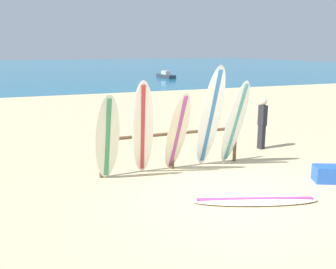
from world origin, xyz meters
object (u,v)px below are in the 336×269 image
Objects in this scene: surfboard_leaning_far_left at (107,138)px; surfboard_lying_on_sand at (255,200)px; surfboard_leaning_center_right at (235,123)px; surfboard_leaning_center_left at (177,132)px; small_boat_offshore at (166,75)px; surfboard_leaning_left at (143,129)px; surfboard_leaning_center at (210,118)px; beachgoer_standing at (262,121)px; surfboard_rack at (172,141)px; cooler_box at (328,174)px.

surfboard_leaning_far_left reaches higher than surfboard_lying_on_sand.
surfboard_leaning_far_left is at bearing -179.95° from surfboard_leaning_center_right.
surfboard_leaning_center_left is 28.62m from small_boat_offshore.
surfboard_leaning_left is 1.67m from surfboard_leaning_center.
surfboard_leaning_center is 1.02× the size of surfboard_lying_on_sand.
beachgoer_standing is (2.28, 1.10, -0.45)m from surfboard_leaning_center.
small_boat_offshore is at bearing 69.71° from surfboard_rack.
cooler_box is (2.88, -2.06, -0.51)m from surfboard_rack.
surfboard_lying_on_sand is at bearing -92.11° from surfboard_leaning_center.
small_boat_offshore is at bearing 69.93° from surfboard_leaning_center_left.
surfboard_rack is 6.00× the size of cooler_box.
surfboard_leaning_far_left is at bearing -177.64° from cooler_box.
surfboard_leaning_left is 3.75× the size of cooler_box.
surfboard_leaning_center_left is 0.88m from surfboard_leaning_center.
beachgoer_standing is at bearing 25.80° from surfboard_leaning_center.
surfboard_leaning_left is at bearing -0.82° from surfboard_leaning_far_left.
surfboard_leaning_center reaches higher than surfboard_leaning_center_left.
cooler_box is at bearing -39.96° from surfboard_leaning_center.
surfboard_rack is 1.62m from surfboard_leaning_center_right.
surfboard_rack is at bearing 157.52° from surfboard_leaning_center.
surfboard_leaning_far_left is 3.34m from surfboard_lying_on_sand.
surfboard_leaning_far_left is at bearing 138.28° from surfboard_lying_on_sand.
surfboard_leaning_center_left is 0.77× the size of surfboard_leaning_center.
surfboard_lying_on_sand is (-0.08, -2.06, -1.24)m from surfboard_leaning_center.
surfboard_leaning_left is 1.04× the size of surfboard_leaning_center_right.
surfboard_leaning_left is 0.88× the size of surfboard_leaning_center.
surfboard_rack is 1.45× the size of surfboard_lying_on_sand.
surfboard_leaning_center_left is at bearing 172.74° from cooler_box.
cooler_box is (3.72, -1.77, -0.94)m from surfboard_leaning_left.
surfboard_leaning_center is at bearing 87.89° from surfboard_lying_on_sand.
surfboard_leaning_center is (1.66, -0.05, 0.15)m from surfboard_leaning_left.
surfboard_leaning_far_left is at bearing 179.18° from surfboard_leaning_left.
surfboard_leaning_left is 1.14× the size of surfboard_leaning_center_left.
surfboard_lying_on_sand is 0.78× the size of small_boat_offshore.
beachgoer_standing is (3.11, 0.76, 0.13)m from surfboard_rack.
small_boat_offshore reaches higher than cooler_box.
surfboard_rack is 2.40× the size of beachgoer_standing.
surfboard_rack is 1.83× the size of surfboard_leaning_far_left.
surfboard_leaning_far_left is 29.18m from small_boat_offshore.
surfboard_leaning_left is 0.71× the size of small_boat_offshore.
surfboard_leaning_center_right is (0.72, 0.07, -0.19)m from surfboard_leaning_center.
surfboard_rack is at bearing 89.39° from surfboard_leaning_center_left.
surfboard_leaning_left is at bearing -111.64° from small_boat_offshore.
surfboard_leaning_far_left is 0.77× the size of surfboard_leaning_center.
surfboard_leaning_center_left is 1.56m from surfboard_leaning_center_right.
surfboard_rack is 0.43m from surfboard_leaning_center_left.
surfboard_leaning_left reaches higher than surfboard_leaning_far_left.
surfboard_lying_on_sand is at bearing -146.94° from cooler_box.
surfboard_leaning_far_left is 0.81m from surfboard_leaning_left.
beachgoer_standing is at bearing 14.88° from surfboard_leaning_left.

